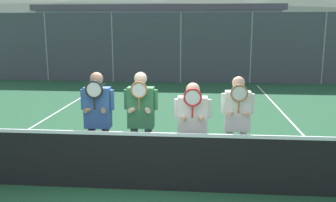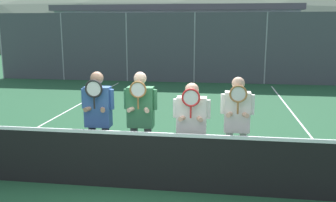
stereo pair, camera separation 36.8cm
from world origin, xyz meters
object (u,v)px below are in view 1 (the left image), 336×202
player_leftmost (98,115)px  car_far_left (64,57)px  player_rightmost (237,119)px  car_left_of_center (151,57)px  car_center (239,58)px  player_center_left (141,116)px  player_center_right (192,122)px  car_right_of_center (330,59)px

player_leftmost → car_far_left: bearing=112.4°
player_rightmost → car_left_of_center: player_rightmost is taller
car_far_left → car_center: size_ratio=0.97×
player_rightmost → player_center_left: bearing=-178.2°
car_far_left → player_center_left: bearing=-65.0°
player_center_right → car_left_of_center: (-2.62, 14.40, -0.14)m
car_left_of_center → car_center: (4.75, -0.25, -0.01)m
player_center_right → player_rightmost: 0.76m
car_left_of_center → player_center_left: bearing=-83.1°
player_leftmost → player_center_right: size_ratio=1.09×
car_far_left → car_left_of_center: size_ratio=0.98×
player_center_right → player_rightmost: (0.75, 0.13, 0.03)m
player_center_left → car_right_of_center: (7.81, 14.29, -0.22)m
player_center_left → player_center_right: player_center_left is taller
car_center → car_far_left: bearing=-178.1°
car_far_left → car_right_of_center: (14.24, 0.53, -0.02)m
car_center → player_center_left: bearing=-102.1°
player_center_right → player_rightmost: player_rightmost is taller
player_rightmost → car_right_of_center: bearing=66.6°
player_leftmost → car_far_left: player_leftmost is taller
player_center_right → car_right_of_center: size_ratio=0.38×
player_rightmost → car_right_of_center: 15.52m
car_far_left → player_leftmost: bearing=-67.6°
car_center → car_right_of_center: (4.79, 0.22, -0.01)m
player_center_left → car_right_of_center: size_ratio=0.42×
car_far_left → car_right_of_center: car_far_left is taller
car_far_left → car_right_of_center: size_ratio=0.96×
player_center_right → car_right_of_center: 15.95m
player_center_left → player_rightmost: size_ratio=1.03×
player_center_left → car_far_left: (-6.43, 13.76, -0.20)m
car_center → car_left_of_center: bearing=177.0°
player_leftmost → car_center: (3.75, 14.15, -0.22)m
car_right_of_center → player_center_left: bearing=-118.6°
player_center_left → player_center_right: (0.88, -0.08, -0.07)m
player_leftmost → player_rightmost: player_leftmost is taller
car_left_of_center → car_right_of_center: car_left_of_center is taller
player_center_left → car_right_of_center: 16.29m
player_rightmost → car_center: size_ratio=0.41×
car_left_of_center → player_center_right: bearing=-79.7°
player_center_left → car_left_of_center: 14.43m
player_rightmost → car_right_of_center: size_ratio=0.41×
car_center → car_right_of_center: car_center is taller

